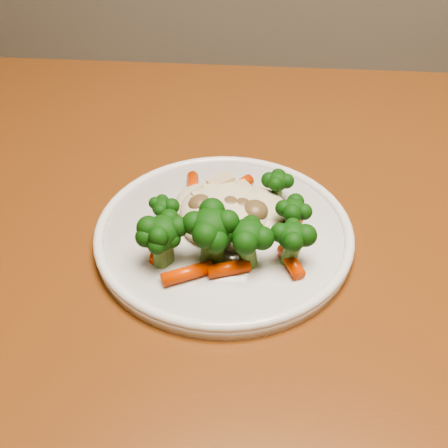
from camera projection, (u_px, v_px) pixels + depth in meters
name	position (u px, v px, depth m)	size (l,w,h in m)	color
dining_table	(170.00, 328.00, 0.57)	(1.32, 0.90, 0.75)	brown
plate	(224.00, 235.00, 0.54)	(0.24, 0.24, 0.01)	silver
meal	(223.00, 224.00, 0.51)	(0.16, 0.16, 0.05)	beige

